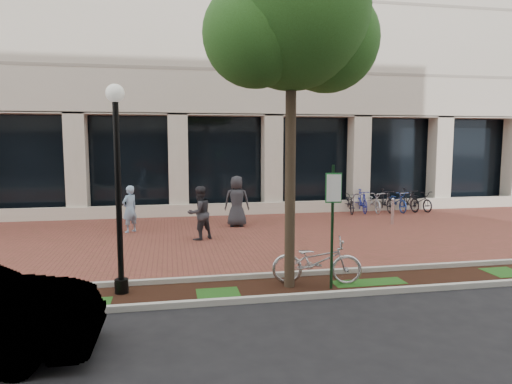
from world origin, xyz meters
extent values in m
plane|color=black|center=(0.00, 0.00, 0.00)|extent=(120.00, 120.00, 0.00)
cube|color=brown|center=(0.00, 0.00, 0.01)|extent=(40.00, 9.00, 0.01)
cube|color=black|center=(0.00, -5.25, 0.01)|extent=(40.00, 1.50, 0.01)
cube|color=#B6B6AC|center=(0.00, -4.50, 0.06)|extent=(40.00, 0.12, 0.12)
cube|color=#B6B6AC|center=(0.00, -6.00, 0.06)|extent=(40.00, 0.12, 0.12)
cube|color=beige|center=(0.00, 10.50, 10.10)|extent=(40.00, 12.00, 11.80)
cube|color=black|center=(0.00, 5.60, 2.10)|extent=(40.00, 0.15, 4.20)
cube|color=beige|center=(0.00, 4.50, 0.25)|extent=(40.00, 0.25, 0.50)
cube|color=beige|center=(0.00, 4.90, 2.10)|extent=(0.80, 0.80, 4.20)
cube|color=#14371B|center=(0.93, -5.50, 1.31)|extent=(0.05, 0.05, 2.61)
cube|color=#1B6C2D|center=(0.93, -5.53, 2.14)|extent=(0.34, 0.02, 0.62)
cube|color=white|center=(0.93, -5.54, 2.14)|extent=(0.30, 0.01, 0.56)
cylinder|color=black|center=(-3.38, -4.97, 0.15)|extent=(0.28, 0.28, 0.30)
cylinder|color=black|center=(-3.38, -4.97, 1.94)|extent=(0.12, 0.12, 3.89)
sphere|color=silver|center=(-3.38, -4.97, 4.03)|extent=(0.36, 0.36, 0.36)
cylinder|color=#483A29|center=(0.10, -5.20, 2.06)|extent=(0.22, 0.22, 4.12)
sphere|color=#244B17|center=(0.10, -5.20, 5.70)|extent=(3.15, 3.15, 3.15)
sphere|color=#244B17|center=(0.97, -4.88, 5.22)|extent=(2.21, 2.21, 2.21)
sphere|color=#244B17|center=(-0.69, -5.44, 5.14)|extent=(2.05, 2.05, 2.05)
imported|color=silver|center=(0.73, -5.11, 0.51)|extent=(2.04, 1.12, 1.02)
imported|color=#88ABCB|center=(-3.72, 1.48, 0.80)|extent=(0.69, 0.68, 1.61)
imported|color=#2D2D33|center=(-1.47, -0.13, 0.85)|extent=(1.04, 0.97, 1.70)
imported|color=#292A2E|center=(0.01, 1.87, 0.93)|extent=(0.99, 0.73, 1.86)
cylinder|color=silver|center=(5.79, 1.21, 0.45)|extent=(0.11, 0.11, 0.89)
sphere|color=silver|center=(5.79, 1.21, 0.94)|extent=(0.12, 0.12, 0.12)
imported|color=black|center=(5.28, 4.08, 0.45)|extent=(0.92, 1.80, 0.90)
imported|color=navy|center=(5.83, 4.08, 0.50)|extent=(0.70, 1.72, 1.00)
imported|color=#BCBBC0|center=(6.38, 4.08, 0.45)|extent=(0.75, 1.77, 0.90)
imported|color=black|center=(6.93, 4.08, 0.50)|extent=(0.53, 1.68, 1.00)
imported|color=#213F97|center=(7.48, 4.08, 0.45)|extent=(0.63, 1.73, 0.90)
imported|color=black|center=(8.03, 4.08, 0.50)|extent=(0.59, 1.70, 1.00)
imported|color=black|center=(8.58, 4.08, 0.45)|extent=(0.81, 1.78, 0.90)
cylinder|color=silver|center=(6.93, 4.08, 0.40)|extent=(0.04, 0.04, 0.80)
camera|label=1|loc=(-2.38, -14.36, 3.10)|focal=32.00mm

